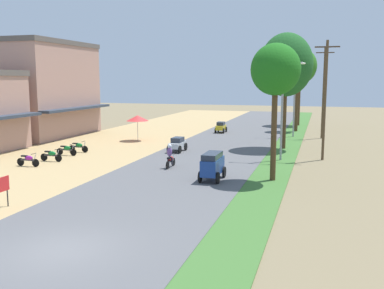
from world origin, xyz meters
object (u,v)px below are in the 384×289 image
Objects in this scene: utility_pole_near at (323,92)px; car_sedan_silver at (177,144)px; parked_motorbike_second at (51,155)px; parked_motorbike_third at (67,149)px; parked_motorbike_nearest at (28,159)px; median_tree_third at (298,75)px; motorbike_ahead_second at (170,157)px; vendor_umbrella at (137,118)px; streetlamp_mid at (295,93)px; car_hatchback_yellow at (221,127)px; median_tree_second at (286,65)px; median_tree_nearest at (276,71)px; streetlamp_near at (282,103)px; utility_pole_far at (325,99)px; parked_motorbike_fourth at (79,146)px; median_tree_fourth at (300,66)px; car_van_blue at (212,165)px.

car_sedan_silver is (-11.61, -12.76, -4.10)m from utility_pole_near.
parked_motorbike_third is (-0.34, 2.58, 0.00)m from parked_motorbike_second.
parked_motorbike_nearest is 0.22× the size of median_tree_third.
vendor_umbrella is at bearing 122.77° from motorbike_ahead_second.
parked_motorbike_third is 0.80× the size of car_sedan_silver.
parked_motorbike_nearest is 27.76m from streetlamp_mid.
motorbike_ahead_second is at bearing -86.83° from car_hatchback_yellow.
utility_pole_near is (3.18, 8.37, -2.49)m from median_tree_second.
median_tree_nearest is at bearing -88.04° from median_tree_second.
streetlamp_near is at bearing 36.89° from motorbike_ahead_second.
vendor_umbrella is 8.06m from car_sedan_silver.
parked_motorbike_third is at bearing -134.29° from streetlamp_mid.
median_tree_second reaches higher than parked_motorbike_third.
parked_motorbike_fourth is at bearing -172.77° from utility_pole_far.
median_tree_third is (16.54, 20.58, 6.07)m from parked_motorbike_fourth.
median_tree_fourth reaches higher than car_van_blue.
vendor_umbrella is 0.28× the size of utility_pole_far.
parked_motorbike_nearest is at bearing -132.19° from utility_pole_near.
streetlamp_near is 14.17m from streetlamp_mid.
utility_pole_near is at bearing -60.73° from median_tree_third.
vendor_umbrella is 18.60m from utility_pole_far.
utility_pole_far is 3.73× the size of car_van_blue.
utility_pole_near reaches higher than streetlamp_near.
parked_motorbike_fourth is 8.25m from vendor_umbrella.
median_tree_second is 1.11× the size of utility_pole_far.
parked_motorbike_nearest is at bearing -155.63° from streetlamp_near.
utility_pole_far is at bearing -82.66° from median_tree_fourth.
median_tree_fourth is 32.89m from motorbike_ahead_second.
car_hatchback_yellow reaches higher than car_sedan_silver.
utility_pole_far is at bearing 19.17° from parked_motorbike_second.
vendor_umbrella reaches higher than parked_motorbike_fourth.
median_tree_third is at bearing 26.54° from car_hatchback_yellow.
median_tree_second is (14.35, -0.85, 5.02)m from vendor_umbrella.
median_tree_nearest reaches higher than streetlamp_mid.
median_tree_third is (16.61, 22.23, 6.07)m from parked_motorbike_third.
car_hatchback_yellow is at bearing 62.98° from parked_motorbike_fourth.
streetlamp_mid is at bearing 50.31° from parked_motorbike_second.
median_tree_third is at bearing 90.32° from streetlamp_mid.
utility_pole_near is at bearing 38.22° from parked_motorbike_fourth.
utility_pole_near reaches higher than median_tree_nearest.
median_tree_third reaches higher than motorbike_ahead_second.
streetlamp_mid is at bearing 52.41° from parked_motorbike_nearest.
median_tree_fourth is 4.47× the size of car_sedan_silver.
streetlamp_near is 9.30m from car_van_blue.
parked_motorbike_second is at bearing -97.95° from vendor_umbrella.
parked_motorbike_second is 0.22× the size of median_tree_nearest.
streetlamp_mid is (0.27, 8.43, -2.60)m from median_tree_second.
car_van_blue is 1.20× the size of car_hatchback_yellow.
median_tree_second reaches higher than utility_pole_near.
parked_motorbike_second is 4.24m from parked_motorbike_fourth.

